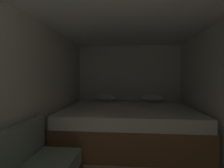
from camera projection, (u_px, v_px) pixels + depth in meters
The scene contains 4 objects.
wall_back at pixel (129, 87), 4.65m from camera, with size 2.74×0.05×2.14m, color silver.
wall_left at pixel (24, 96), 2.29m from camera, with size 0.05×4.97×2.14m, color silver.
ceiling_slab at pixel (129, 6), 2.12m from camera, with size 2.74×4.97×0.05m, color white.
bed at pixel (129, 124), 3.61m from camera, with size 2.52×2.04×0.90m.
Camera 1 is at (0.00, -0.17, 1.31)m, focal length 28.43 mm.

